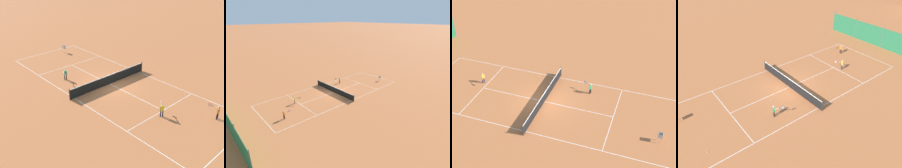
{
  "view_description": "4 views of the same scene",
  "coord_description": "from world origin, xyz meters",
  "views": [
    {
      "loc": [
        14.95,
        16.74,
        11.25
      ],
      "look_at": [
        1.09,
        1.53,
        0.92
      ],
      "focal_mm": 42.0,
      "sensor_mm": 36.0,
      "label": 1
    },
    {
      "loc": [
        -20.32,
        17.36,
        11.8
      ],
      "look_at": [
        0.89,
        -1.7,
        0.78
      ],
      "focal_mm": 28.0,
      "sensor_mm": 36.0,
      "label": 2
    },
    {
      "loc": [
        -20.4,
        -8.99,
        18.04
      ],
      "look_at": [
        1.56,
        -1.36,
        1.26
      ],
      "focal_mm": 50.0,
      "sensor_mm": 36.0,
      "label": 3
    },
    {
      "loc": [
        14.16,
        -10.89,
        12.46
      ],
      "look_at": [
        0.43,
        -0.27,
        0.71
      ],
      "focal_mm": 35.0,
      "sensor_mm": 36.0,
      "label": 4
    }
  ],
  "objects": [
    {
      "name": "ground_plane",
      "position": [
        0.0,
        0.0,
        0.0
      ],
      "size": [
        600.0,
        600.0,
        0.0
      ],
      "primitive_type": "plane",
      "color": "#BC6638"
    },
    {
      "name": "court_line_markings",
      "position": [
        0.0,
        0.0,
        0.0
      ],
      "size": [
        8.25,
        23.85,
        0.01
      ],
      "color": "white",
      "rests_on": "ground"
    },
    {
      "name": "tennis_net",
      "position": [
        0.0,
        0.0,
        0.5
      ],
      "size": [
        9.18,
        0.08,
        1.06
      ],
      "color": "#2D2D2D",
      "rests_on": "ground"
    },
    {
      "name": "windscreen_fence_far",
      "position": [
        -0.0,
        15.5,
        1.31
      ],
      "size": [
        17.28,
        0.08,
        2.9
      ],
      "color": "#236B42",
      "rests_on": "ground"
    },
    {
      "name": "player_near_service",
      "position": [
        -2.05,
        9.82,
        0.65
      ],
      "size": [
        0.38,
        0.97,
        1.11
      ],
      "color": "black",
      "rests_on": "ground"
    },
    {
      "name": "player_far_baseline",
      "position": [
        0.75,
        6.79,
        0.66
      ],
      "size": [
        0.78,
        0.79,
        1.12
      ],
      "color": "#23284C",
      "rests_on": "ground"
    },
    {
      "name": "player_far_service",
      "position": [
        2.62,
        -3.58,
        0.65
      ],
      "size": [
        0.66,
        0.86,
        1.11
      ],
      "color": "black",
      "rests_on": "ground"
    },
    {
      "name": "tennis_ball_alley_right",
      "position": [
        0.22,
        2.87,
        0.03
      ],
      "size": [
        0.07,
        0.07,
        0.07
      ],
      "primitive_type": "sphere",
      "color": "#CCE033",
      "rests_on": "ground"
    },
    {
      "name": "tennis_ball_near_corner",
      "position": [
        2.83,
        -9.37,
        0.03
      ],
      "size": [
        0.07,
        0.07,
        0.07
      ],
      "primitive_type": "sphere",
      "color": "#CCE033",
      "rests_on": "ground"
    },
    {
      "name": "tennis_ball_by_net_left",
      "position": [
        3.55,
        2.01,
        0.03
      ],
      "size": [
        0.07,
        0.07,
        0.07
      ],
      "primitive_type": "sphere",
      "color": "#CCE033",
      "rests_on": "ground"
    },
    {
      "name": "tennis_ball_by_net_right",
      "position": [
        -0.05,
        3.3,
        0.03
      ],
      "size": [
        0.07,
        0.07,
        0.07
      ],
      "primitive_type": "sphere",
      "color": "#CCE033",
      "rests_on": "ground"
    },
    {
      "name": "ball_hopper",
      "position": [
        -1.69,
        -10.4,
        0.66
      ],
      "size": [
        0.36,
        0.36,
        0.89
      ],
      "color": "#B7B7BC",
      "rests_on": "ground"
    }
  ]
}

